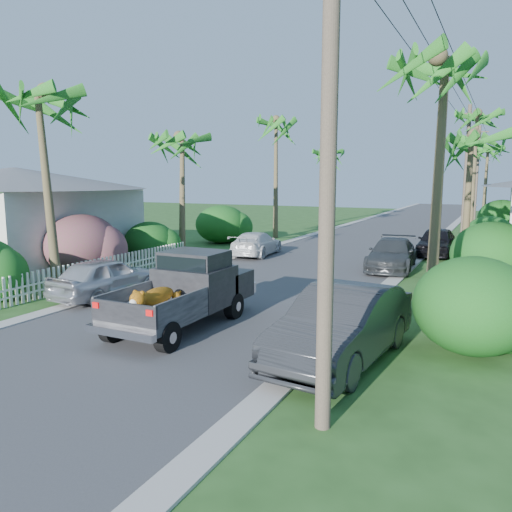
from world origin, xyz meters
The scene contains 31 objects.
ground centered at (0.00, 0.00, 0.00)m, with size 120.00×120.00×0.00m, color #25481B.
road centered at (0.00, 25.00, 0.01)m, with size 8.00×100.00×0.02m, color #38383A.
curb_left centered at (-4.30, 25.00, 0.03)m, with size 0.60×100.00×0.06m, color #A5A39E.
curb_right centered at (4.30, 25.00, 0.03)m, with size 0.60×100.00×0.06m, color #A5A39E.
pickup_truck centered at (0.29, 2.01, 1.01)m, with size 1.98×5.12×2.06m.
parked_car_rn centered at (5.00, 1.08, 0.83)m, with size 1.76×5.05×1.67m, color #282A2D.
parked_car_rm centered at (3.70, 13.21, 0.69)m, with size 1.92×4.73×1.37m, color #333739.
parked_car_rf centered at (5.00, 18.43, 0.74)m, with size 1.75×4.36×1.48m, color black.
parked_car_ln centered at (-4.10, 3.38, 0.70)m, with size 1.66×4.12×1.40m, color #B6B7BD.
parked_car_lf centered at (-3.60, 14.15, 0.63)m, with size 1.77×4.34×1.26m, color silver.
palm_l_a centered at (-6.20, 3.00, 6.93)m, with size 4.40×4.40×8.20m.
palm_l_b centered at (-6.80, 12.00, 6.15)m, with size 4.40×4.40×7.40m.
palm_l_c centered at (-6.00, 22.00, 7.91)m, with size 4.40×4.40×9.20m.
palm_l_d centered at (-6.50, 34.00, 6.44)m, with size 4.40×4.40×7.70m.
palm_r_a centered at (6.30, 6.00, 7.42)m, with size 4.40×4.40×8.70m.
palm_r_b centered at (6.60, 15.00, 5.95)m, with size 4.40×4.40×7.20m.
palm_r_c centered at (6.20, 26.00, 8.11)m, with size 4.40×4.40×9.40m.
palm_r_d centered at (6.50, 40.00, 6.74)m, with size 4.40×4.40×8.00m.
shrub_l_b centered at (-7.80, 6.00, 1.30)m, with size 3.00×3.30×2.60m, color #9D1663.
shrub_l_c centered at (-7.40, 10.00, 1.00)m, with size 2.40×2.64×2.00m, color #194C15.
shrub_l_d centered at (-8.00, 18.00, 1.20)m, with size 3.20×3.52×2.40m, color #194C15.
shrub_r_a centered at (7.60, 3.00, 1.15)m, with size 2.80×3.08×2.30m, color #194C15.
shrub_r_b centered at (7.80, 11.00, 1.25)m, with size 3.00×3.30×2.50m, color #194C15.
shrub_r_c centered at (7.50, 20.00, 1.05)m, with size 2.60×2.86×2.10m, color #194C15.
shrub_r_d centered at (8.00, 30.00, 1.30)m, with size 3.20×3.52×2.60m, color #194C15.
picket_fence centered at (-6.00, 5.50, 0.50)m, with size 0.10×11.00×1.00m, color white.
house_left centered at (-13.00, 7.00, 2.12)m, with size 9.00×8.00×4.60m.
utility_pole_a centered at (5.60, -2.00, 4.60)m, with size 1.60×0.26×9.00m.
utility_pole_b centered at (5.60, 13.00, 4.60)m, with size 1.60×0.26×9.00m.
utility_pole_c centered at (5.60, 28.00, 4.60)m, with size 1.60×0.26×9.00m.
utility_pole_d centered at (5.60, 43.00, 4.60)m, with size 1.60×0.26×9.00m.
Camera 1 is at (8.05, -9.45, 4.10)m, focal length 35.00 mm.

